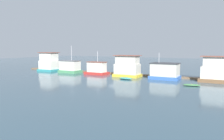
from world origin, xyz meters
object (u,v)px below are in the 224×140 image
Objects in this scene: dinghy_teal at (126,78)px; houseboat_brown at (220,71)px; houseboat_red at (97,69)px; houseboat_yellow at (127,67)px; dinghy_green at (192,85)px; houseboat_green at (70,67)px; houseboat_teal at (49,62)px; houseboat_blue at (165,71)px.

houseboat_brown is at bearing 15.36° from dinghy_teal.
houseboat_yellow is (8.31, -0.36, 0.82)m from houseboat_red.
dinghy_teal is 13.28m from dinghy_green.
houseboat_yellow is at bearing 110.35° from dinghy_teal.
dinghy_green is at bearing -10.78° from houseboat_green.
houseboat_green is 0.95× the size of houseboat_brown.
dinghy_teal is (1.48, -3.99, -1.99)m from houseboat_yellow.
houseboat_green is at bearing 169.22° from dinghy_green.
dinghy_teal is at bearing -10.40° from houseboat_teal.
houseboat_teal reaches higher than dinghy_green.
houseboat_green reaches higher than dinghy_green.
dinghy_teal is at bearing -23.97° from houseboat_red.
houseboat_yellow is 18.65m from houseboat_brown.
dinghy_green is (14.63, -5.84, -2.02)m from houseboat_yellow.
houseboat_green is 2.34× the size of dinghy_green.
houseboat_red is at bearing 177.50° from houseboat_yellow.
houseboat_red is at bearing 164.88° from dinghy_green.
houseboat_brown is at bearing 1.96° from houseboat_blue.
houseboat_brown is (10.25, 0.35, 0.55)m from houseboat_blue.
houseboat_teal is 32.73m from houseboat_blue.
dinghy_green is (22.95, -6.20, -1.20)m from houseboat_red.
houseboat_green is 8.02m from houseboat_red.
houseboat_blue reaches higher than dinghy_teal.
houseboat_red is 0.95× the size of houseboat_yellow.
houseboat_yellow is 15.88m from dinghy_green.
houseboat_brown reaches higher than houseboat_yellow.
dinghy_green is at bearing -21.74° from houseboat_yellow.
houseboat_blue is (24.71, 0.31, 0.08)m from houseboat_green.
houseboat_yellow is 0.99× the size of houseboat_blue.
houseboat_red is (8.01, 0.30, -0.15)m from houseboat_green.
houseboat_blue reaches higher than houseboat_brown.
houseboat_yellow is 0.79× the size of houseboat_brown.
houseboat_brown is (42.97, -0.03, -0.24)m from houseboat_teal.
houseboat_red reaches higher than houseboat_brown.
houseboat_brown is (18.63, 0.72, -0.04)m from houseboat_yellow.
houseboat_brown is (34.95, 0.66, 0.63)m from houseboat_green.
houseboat_red is at bearing 2.18° from houseboat_green.
houseboat_red is 26.96m from houseboat_brown.
houseboat_yellow is at bearing -2.50° from houseboat_red.
dinghy_teal is (-6.91, -4.36, -1.41)m from houseboat_blue.
houseboat_blue reaches higher than dinghy_green.
houseboat_blue is at bearing 0.03° from houseboat_red.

